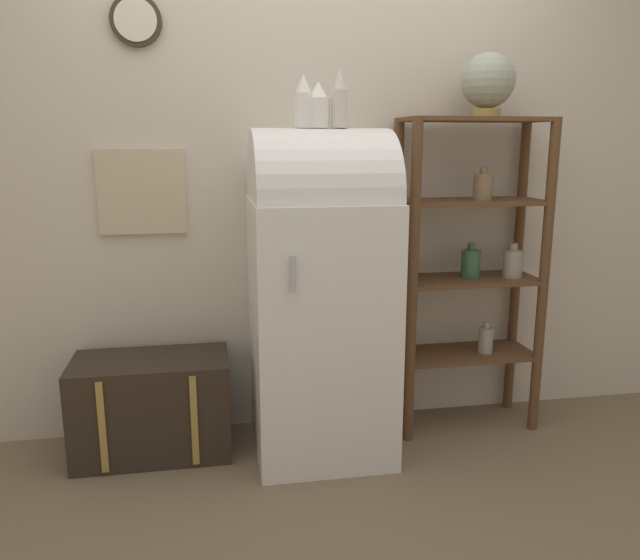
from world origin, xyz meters
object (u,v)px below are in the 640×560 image
at_px(globe, 488,82).
at_px(vase_left, 303,103).
at_px(suitcase_trunk, 153,406).
at_px(refrigerator, 320,288).
at_px(vase_center, 318,107).
at_px(vase_right, 339,101).

relative_size(globe, vase_left, 1.30).
bearing_deg(suitcase_trunk, vase_left, -6.19).
height_order(globe, vase_left, globe).
xyz_separation_m(refrigerator, globe, (0.82, 0.11, 0.93)).
xyz_separation_m(vase_left, vase_center, (0.07, 0.00, -0.01)).
height_order(globe, vase_center, globe).
bearing_deg(globe, vase_left, -173.37).
xyz_separation_m(refrigerator, vase_center, (-0.01, 0.01, 0.81)).
height_order(suitcase_trunk, globe, globe).
height_order(suitcase_trunk, vase_right, vase_right).
bearing_deg(vase_left, vase_right, -5.28).
bearing_deg(suitcase_trunk, vase_center, -5.32).
bearing_deg(vase_center, vase_right, -12.17).
bearing_deg(refrigerator, vase_right, -6.74).
xyz_separation_m(vase_left, vase_right, (0.16, -0.01, 0.01)).
distance_m(suitcase_trunk, vase_left, 1.56).
relative_size(globe, vase_center, 1.50).
height_order(vase_left, vase_center, vase_left).
height_order(refrigerator, vase_center, vase_center).
bearing_deg(vase_right, vase_left, 174.72).
bearing_deg(vase_center, globe, 6.82).
relative_size(vase_left, vase_center, 1.16).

